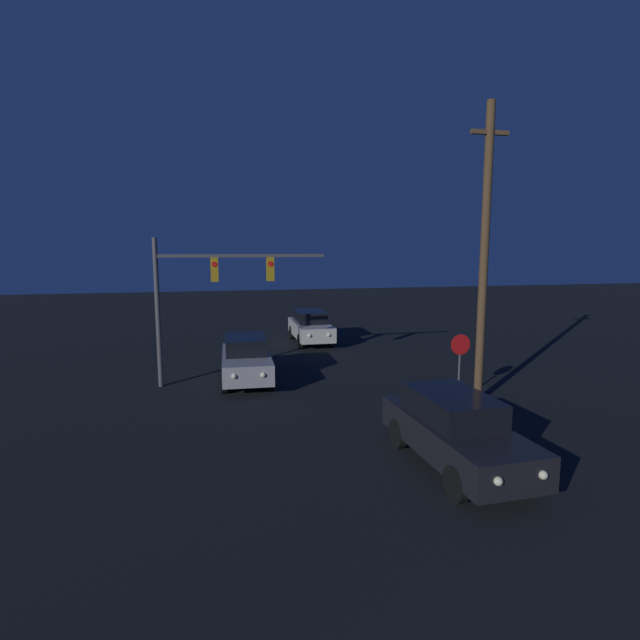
# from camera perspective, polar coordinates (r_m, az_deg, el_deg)

# --- Properties ---
(car_near) EXTENTS (1.98, 4.83, 1.74)m
(car_near) POSITION_cam_1_polar(r_m,az_deg,el_deg) (12.41, 15.17, -12.02)
(car_near) COLOR black
(car_near) RESTS_ON ground_plane
(car_mid) EXTENTS (2.00, 4.83, 1.74)m
(car_mid) POSITION_cam_1_polar(r_m,az_deg,el_deg) (19.60, -8.46, -4.35)
(car_mid) COLOR #99999E
(car_mid) RESTS_ON ground_plane
(car_far) EXTENTS (1.92, 4.81, 1.74)m
(car_far) POSITION_cam_1_polar(r_m,az_deg,el_deg) (27.23, -1.11, -0.74)
(car_far) COLOR beige
(car_far) RESTS_ON ground_plane
(traffic_signal_mast) EXTENTS (6.35, 0.30, 5.52)m
(traffic_signal_mast) POSITION_cam_1_polar(r_m,az_deg,el_deg) (19.10, -12.88, 3.90)
(traffic_signal_mast) COLOR #4C4C51
(traffic_signal_mast) RESTS_ON ground_plane
(stop_sign) EXTENTS (0.68, 0.07, 2.33)m
(stop_sign) POSITION_cam_1_polar(r_m,az_deg,el_deg) (17.17, 15.70, -3.93)
(stop_sign) COLOR #4C4C51
(stop_sign) RESTS_ON ground_plane
(utility_pole) EXTENTS (1.30, 0.28, 9.72)m
(utility_pole) POSITION_cam_1_polar(r_m,az_deg,el_deg) (17.22, 18.26, 7.30)
(utility_pole) COLOR brown
(utility_pole) RESTS_ON ground_plane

